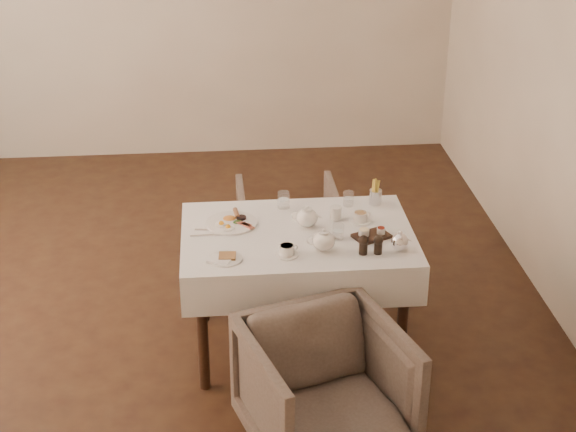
# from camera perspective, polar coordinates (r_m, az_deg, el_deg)

# --- Properties ---
(table) EXTENTS (1.28, 0.88, 0.75)m
(table) POSITION_cam_1_polar(r_m,az_deg,el_deg) (4.91, 0.62, -2.30)
(table) COLOR black
(table) RESTS_ON ground
(armchair_near) EXTENTS (0.92, 0.93, 0.68)m
(armchair_near) POSITION_cam_1_polar(r_m,az_deg,el_deg) (4.36, 2.45, -11.21)
(armchair_near) COLOR #50433A
(armchair_near) RESTS_ON ground
(armchair_far) EXTENTS (0.66, 0.68, 0.61)m
(armchair_far) POSITION_cam_1_polar(r_m,az_deg,el_deg) (5.87, -0.02, -0.92)
(armchair_far) COLOR #50433A
(armchair_far) RESTS_ON ground
(breakfast_plate) EXTENTS (0.29, 0.29, 0.04)m
(breakfast_plate) POSITION_cam_1_polar(r_m,az_deg,el_deg) (4.96, -3.65, -0.39)
(breakfast_plate) COLOR white
(breakfast_plate) RESTS_ON table
(side_plate) EXTENTS (0.19, 0.18, 0.02)m
(side_plate) POSITION_cam_1_polar(r_m,az_deg,el_deg) (4.60, -4.15, -2.77)
(side_plate) COLOR white
(side_plate) RESTS_ON table
(teapot_centre) EXTENTS (0.19, 0.16, 0.13)m
(teapot_centre) POSITION_cam_1_polar(r_m,az_deg,el_deg) (4.89, 1.23, -0.01)
(teapot_centre) COLOR white
(teapot_centre) RESTS_ON table
(teapot_front) EXTENTS (0.17, 0.14, 0.13)m
(teapot_front) POSITION_cam_1_polar(r_m,az_deg,el_deg) (4.65, 2.33, -1.52)
(teapot_front) COLOR white
(teapot_front) RESTS_ON table
(creamer) EXTENTS (0.08, 0.08, 0.07)m
(creamer) POSITION_cam_1_polar(r_m,az_deg,el_deg) (5.00, 3.11, 0.22)
(creamer) COLOR white
(creamer) RESTS_ON table
(teacup_near) EXTENTS (0.12, 0.12, 0.06)m
(teacup_near) POSITION_cam_1_polar(r_m,az_deg,el_deg) (4.62, -0.08, -2.26)
(teacup_near) COLOR white
(teacup_near) RESTS_ON table
(teacup_far) EXTENTS (0.12, 0.12, 0.06)m
(teacup_far) POSITION_cam_1_polar(r_m,az_deg,el_deg) (4.98, 4.70, -0.09)
(teacup_far) COLOR white
(teacup_far) RESTS_ON table
(glass_left) EXTENTS (0.08, 0.08, 0.10)m
(glass_left) POSITION_cam_1_polar(r_m,az_deg,el_deg) (5.12, -0.29, 1.04)
(glass_left) COLOR silver
(glass_left) RESTS_ON table
(glass_mid) EXTENTS (0.07, 0.07, 0.09)m
(glass_mid) POSITION_cam_1_polar(r_m,az_deg,el_deg) (4.78, 3.26, -1.01)
(glass_mid) COLOR silver
(glass_mid) RESTS_ON table
(glass_right) EXTENTS (0.08, 0.08, 0.09)m
(glass_right) POSITION_cam_1_polar(r_m,az_deg,el_deg) (5.17, 3.93, 1.13)
(glass_right) COLOR silver
(glass_right) RESTS_ON table
(condiment_board) EXTENTS (0.23, 0.20, 0.05)m
(condiment_board) POSITION_cam_1_polar(r_m,az_deg,el_deg) (4.82, 5.40, -1.21)
(condiment_board) COLOR black
(condiment_board) RESTS_ON table
(pepper_mill_left) EXTENTS (0.06, 0.06, 0.11)m
(pepper_mill_left) POSITION_cam_1_polar(r_m,az_deg,el_deg) (4.64, 4.90, -1.86)
(pepper_mill_left) COLOR black
(pepper_mill_left) RESTS_ON table
(pepper_mill_right) EXTENTS (0.07, 0.07, 0.11)m
(pepper_mill_right) POSITION_cam_1_polar(r_m,az_deg,el_deg) (4.65, 5.85, -1.85)
(pepper_mill_right) COLOR black
(pepper_mill_right) RESTS_ON table
(silver_pot) EXTENTS (0.13, 0.12, 0.12)m
(silver_pot) POSITION_cam_1_polar(r_m,az_deg,el_deg) (4.69, 7.24, -1.59)
(silver_pot) COLOR white
(silver_pot) RESTS_ON table
(fries_cup) EXTENTS (0.07, 0.07, 0.16)m
(fries_cup) POSITION_cam_1_polar(r_m,az_deg,el_deg) (5.19, 5.69, 1.48)
(fries_cup) COLOR silver
(fries_cup) RESTS_ON table
(cutlery_fork) EXTENTS (0.21, 0.05, 0.00)m
(cutlery_fork) POSITION_cam_1_polar(r_m,az_deg,el_deg) (4.90, -4.85, -0.92)
(cutlery_fork) COLOR silver
(cutlery_fork) RESTS_ON table
(cutlery_knife) EXTENTS (0.21, 0.02, 0.00)m
(cutlery_knife) POSITION_cam_1_polar(r_m,az_deg,el_deg) (4.85, -5.13, -1.25)
(cutlery_knife) COLOR silver
(cutlery_knife) RESTS_ON table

